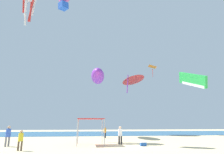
{
  "coord_description": "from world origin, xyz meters",
  "views": [
    {
      "loc": [
        -3.81,
        -19.42,
        2.03
      ],
      "look_at": [
        0.43,
        11.18,
        9.62
      ],
      "focal_mm": 30.82,
      "sensor_mm": 36.0,
      "label": 1
    }
  ],
  "objects_px": {
    "canopy_tent": "(91,120)",
    "cooler_box": "(143,144)",
    "person_rightmost": "(105,131)",
    "kite_diamond_orange": "(152,67)",
    "kite_delta_red": "(133,78)",
    "kite_box_pink": "(64,2)",
    "kite_inflatable_purple": "(98,76)",
    "kite_parafoil_green": "(192,80)",
    "person_near_tent": "(120,134)",
    "person_central": "(8,134)",
    "person_leftmost": "(21,138)"
  },
  "relations": [
    {
      "from": "cooler_box",
      "to": "kite_box_pink",
      "type": "relative_size",
      "value": 0.25
    },
    {
      "from": "person_central",
      "to": "cooler_box",
      "type": "relative_size",
      "value": 3.29
    },
    {
      "from": "person_near_tent",
      "to": "person_central",
      "type": "height_order",
      "value": "person_central"
    },
    {
      "from": "person_leftmost",
      "to": "kite_box_pink",
      "type": "bearing_deg",
      "value": 95.51
    },
    {
      "from": "person_rightmost",
      "to": "kite_parafoil_green",
      "type": "bearing_deg",
      "value": 109.95
    },
    {
      "from": "person_near_tent",
      "to": "kite_diamond_orange",
      "type": "height_order",
      "value": "kite_diamond_orange"
    },
    {
      "from": "person_leftmost",
      "to": "kite_box_pink",
      "type": "xyz_separation_m",
      "value": [
        1.58,
        6.96,
        17.35
      ]
    },
    {
      "from": "person_rightmost",
      "to": "kite_box_pink",
      "type": "xyz_separation_m",
      "value": [
        -6.49,
        -6.42,
        17.3
      ]
    },
    {
      "from": "kite_inflatable_purple",
      "to": "kite_box_pink",
      "type": "relative_size",
      "value": 3.45
    },
    {
      "from": "kite_delta_red",
      "to": "kite_box_pink",
      "type": "bearing_deg",
      "value": -175.03
    },
    {
      "from": "person_rightmost",
      "to": "kite_parafoil_green",
      "type": "height_order",
      "value": "kite_parafoil_green"
    },
    {
      "from": "kite_box_pink",
      "to": "kite_diamond_orange",
      "type": "bearing_deg",
      "value": -89.17
    },
    {
      "from": "canopy_tent",
      "to": "person_leftmost",
      "type": "bearing_deg",
      "value": -146.89
    },
    {
      "from": "kite_inflatable_purple",
      "to": "kite_parafoil_green",
      "type": "relative_size",
      "value": 1.31
    },
    {
      "from": "kite_parafoil_green",
      "to": "kite_diamond_orange",
      "type": "relative_size",
      "value": 2.27
    },
    {
      "from": "kite_diamond_orange",
      "to": "kite_inflatable_purple",
      "type": "bearing_deg",
      "value": 130.87
    },
    {
      "from": "person_leftmost",
      "to": "kite_delta_red",
      "type": "bearing_deg",
      "value": 74.32
    },
    {
      "from": "person_leftmost",
      "to": "kite_box_pink",
      "type": "relative_size",
      "value": 0.7
    },
    {
      "from": "person_rightmost",
      "to": "cooler_box",
      "type": "height_order",
      "value": "person_rightmost"
    },
    {
      "from": "kite_diamond_orange",
      "to": "canopy_tent",
      "type": "bearing_deg",
      "value": 154.02
    },
    {
      "from": "person_rightmost",
      "to": "kite_box_pink",
      "type": "height_order",
      "value": "kite_box_pink"
    },
    {
      "from": "kite_parafoil_green",
      "to": "kite_diamond_orange",
      "type": "height_order",
      "value": "kite_diamond_orange"
    },
    {
      "from": "canopy_tent",
      "to": "cooler_box",
      "type": "relative_size",
      "value": 4.69
    },
    {
      "from": "canopy_tent",
      "to": "kite_delta_red",
      "type": "bearing_deg",
      "value": 63.29
    },
    {
      "from": "kite_inflatable_purple",
      "to": "kite_diamond_orange",
      "type": "bearing_deg",
      "value": 125.41
    },
    {
      "from": "kite_box_pink",
      "to": "cooler_box",
      "type": "bearing_deg",
      "value": -160.27
    },
    {
      "from": "person_near_tent",
      "to": "person_central",
      "type": "relative_size",
      "value": 0.96
    },
    {
      "from": "person_central",
      "to": "cooler_box",
      "type": "bearing_deg",
      "value": 115.01
    },
    {
      "from": "canopy_tent",
      "to": "kite_parafoil_green",
      "type": "relative_size",
      "value": 0.45
    },
    {
      "from": "person_leftmost",
      "to": "cooler_box",
      "type": "distance_m",
      "value": 10.79
    },
    {
      "from": "person_near_tent",
      "to": "person_leftmost",
      "type": "height_order",
      "value": "person_near_tent"
    },
    {
      "from": "cooler_box",
      "to": "kite_diamond_orange",
      "type": "height_order",
      "value": "kite_diamond_orange"
    },
    {
      "from": "person_near_tent",
      "to": "person_central",
      "type": "distance_m",
      "value": 10.86
    },
    {
      "from": "person_central",
      "to": "kite_parafoil_green",
      "type": "relative_size",
      "value": 0.32
    },
    {
      "from": "person_central",
      "to": "kite_parafoil_green",
      "type": "xyz_separation_m",
      "value": [
        22.84,
        6.07,
        7.37
      ]
    },
    {
      "from": "cooler_box",
      "to": "kite_parafoil_green",
      "type": "relative_size",
      "value": 0.1
    },
    {
      "from": "canopy_tent",
      "to": "kite_diamond_orange",
      "type": "bearing_deg",
      "value": 54.22
    },
    {
      "from": "person_near_tent",
      "to": "cooler_box",
      "type": "relative_size",
      "value": 3.17
    },
    {
      "from": "person_rightmost",
      "to": "kite_delta_red",
      "type": "bearing_deg",
      "value": 179.68
    },
    {
      "from": "person_rightmost",
      "to": "kite_inflatable_purple",
      "type": "height_order",
      "value": "kite_inflatable_purple"
    },
    {
      "from": "kite_parafoil_green",
      "to": "person_rightmost",
      "type": "bearing_deg",
      "value": -118.13
    },
    {
      "from": "person_central",
      "to": "kite_diamond_orange",
      "type": "relative_size",
      "value": 0.72
    },
    {
      "from": "person_central",
      "to": "kite_diamond_orange",
      "type": "height_order",
      "value": "kite_diamond_orange"
    },
    {
      "from": "kite_inflatable_purple",
      "to": "kite_parafoil_green",
      "type": "bearing_deg",
      "value": 69.68
    },
    {
      "from": "person_central",
      "to": "kite_box_pink",
      "type": "bearing_deg",
      "value": 166.0
    },
    {
      "from": "person_near_tent",
      "to": "person_rightmost",
      "type": "bearing_deg",
      "value": -30.31
    },
    {
      "from": "canopy_tent",
      "to": "person_leftmost",
      "type": "xyz_separation_m",
      "value": [
        -5.61,
        -3.65,
        -1.5
      ]
    },
    {
      "from": "canopy_tent",
      "to": "person_rightmost",
      "type": "distance_m",
      "value": 10.13
    },
    {
      "from": "person_leftmost",
      "to": "person_near_tent",
      "type": "bearing_deg",
      "value": 42.46
    },
    {
      "from": "person_rightmost",
      "to": "kite_diamond_orange",
      "type": "height_order",
      "value": "kite_diamond_orange"
    }
  ]
}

